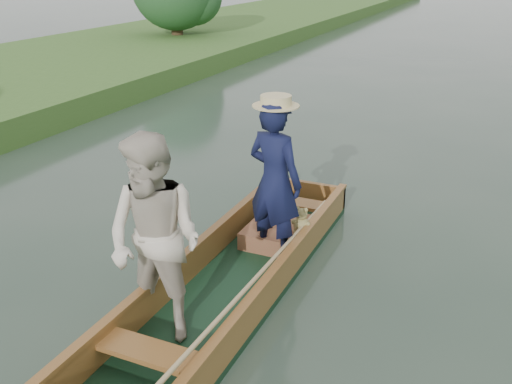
% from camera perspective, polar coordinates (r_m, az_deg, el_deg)
% --- Properties ---
extents(ground, '(120.00, 120.00, 0.00)m').
position_cam_1_polar(ground, '(6.43, -2.21, -9.74)').
color(ground, '#283D30').
rests_on(ground, ground).
extents(punt, '(1.31, 5.17, 2.06)m').
position_cam_1_polar(punt, '(5.87, -4.08, -4.43)').
color(punt, '#13311C').
rests_on(punt, ground).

